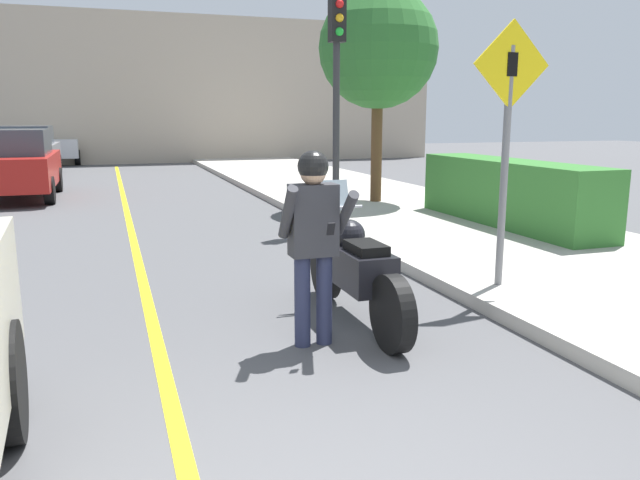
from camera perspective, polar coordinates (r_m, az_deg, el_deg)
The scene contains 12 objects.
sidewalk_curb at distance 8.78m, azimuth 22.50°, elevation -2.16°, with size 4.40×44.00×0.15m.
road_center_line at distance 8.62m, azimuth -16.16°, elevation -2.45°, with size 0.12×36.00×0.01m.
building_backdrop at distance 28.43m, azimuth -17.34°, elevation 13.03°, with size 28.00×1.20×6.24m.
motorcycle at distance 6.05m, azimuth 3.17°, elevation -2.71°, with size 0.62×2.38×1.32m.
person_biker at distance 5.30m, azimuth -0.60°, elevation 1.03°, with size 0.59×0.47×1.70m.
crossing_sign at distance 6.97m, azimuth 16.74°, elevation 9.62°, with size 0.91×0.08×2.81m.
traffic_light at distance 11.04m, azimuth 1.55°, elevation 15.50°, with size 0.26×0.30×3.82m.
hedge_row at distance 11.24m, azimuth 16.88°, elevation 4.19°, with size 0.90×4.34×1.10m.
street_tree at distance 13.78m, azimuth 5.34°, elevation 16.99°, with size 2.52×2.52×4.50m.
parked_car_red at distance 16.87m, azimuth -26.13°, elevation 6.27°, with size 1.88×4.20×1.68m.
parked_car_grey at distance 22.96m, azimuth -25.22°, elevation 7.36°, with size 1.88×4.20×1.68m.
parked_car_silver at distance 29.19m, azimuth -22.90°, elevation 8.14°, with size 1.88×4.20×1.68m.
Camera 1 is at (-0.91, -2.39, 1.97)m, focal length 35.00 mm.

